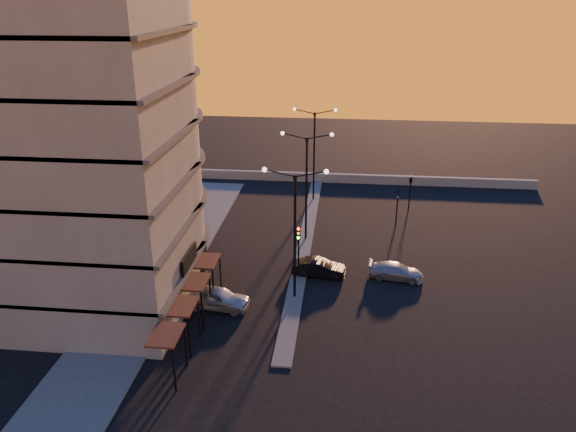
{
  "coord_description": "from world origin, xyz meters",
  "views": [
    {
      "loc": [
        3.25,
        -34.36,
        20.09
      ],
      "look_at": [
        -1.03,
        5.21,
        4.07
      ],
      "focal_mm": 35.0,
      "sensor_mm": 36.0,
      "label": 1
    }
  ],
  "objects_px": {
    "traffic_light_main": "(299,243)",
    "car_wagon": "(396,271)",
    "car_sedan": "(319,268)",
    "streetlamp_mid": "(306,178)",
    "car_hatchback": "(217,298)"
  },
  "relations": [
    {
      "from": "streetlamp_mid",
      "to": "traffic_light_main",
      "type": "height_order",
      "value": "streetlamp_mid"
    },
    {
      "from": "traffic_light_main",
      "to": "car_hatchback",
      "type": "relative_size",
      "value": 0.96
    },
    {
      "from": "car_sedan",
      "to": "car_wagon",
      "type": "bearing_deg",
      "value": -84.11
    },
    {
      "from": "streetlamp_mid",
      "to": "car_wagon",
      "type": "distance_m",
      "value": 10.86
    },
    {
      "from": "car_sedan",
      "to": "car_wagon",
      "type": "relative_size",
      "value": 0.97
    },
    {
      "from": "traffic_light_main",
      "to": "car_wagon",
      "type": "height_order",
      "value": "traffic_light_main"
    },
    {
      "from": "car_sedan",
      "to": "car_wagon",
      "type": "xyz_separation_m",
      "value": [
        5.76,
        0.18,
        -0.06
      ]
    },
    {
      "from": "car_wagon",
      "to": "streetlamp_mid",
      "type": "bearing_deg",
      "value": 56.95
    },
    {
      "from": "car_wagon",
      "to": "traffic_light_main",
      "type": "bearing_deg",
      "value": 104.24
    },
    {
      "from": "streetlamp_mid",
      "to": "car_wagon",
      "type": "bearing_deg",
      "value": -41.15
    },
    {
      "from": "car_hatchback",
      "to": "car_wagon",
      "type": "bearing_deg",
      "value": -59.28
    },
    {
      "from": "traffic_light_main",
      "to": "car_sedan",
      "type": "height_order",
      "value": "traffic_light_main"
    },
    {
      "from": "car_hatchback",
      "to": "car_sedan",
      "type": "xyz_separation_m",
      "value": [
        6.58,
        5.38,
        -0.09
      ]
    },
    {
      "from": "car_sedan",
      "to": "streetlamp_mid",
      "type": "bearing_deg",
      "value": 17.09
    },
    {
      "from": "streetlamp_mid",
      "to": "traffic_light_main",
      "type": "relative_size",
      "value": 2.24
    }
  ]
}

